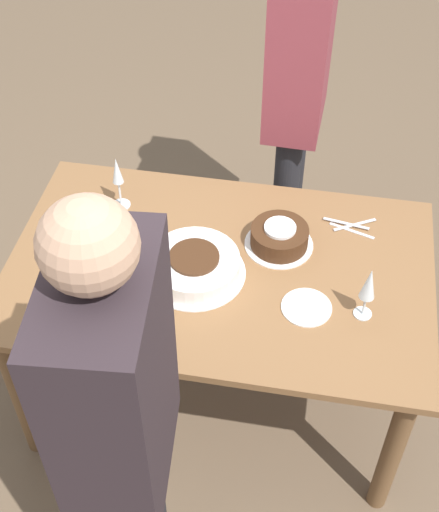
{
  "coord_description": "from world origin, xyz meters",
  "views": [
    {
      "loc": [
        -0.29,
        1.66,
        2.52
      ],
      "look_at": [
        0.0,
        0.0,
        0.79
      ],
      "focal_mm": 50.0,
      "sensor_mm": 36.0,
      "label": 1
    }
  ],
  "objects_px": {
    "cake_back_decorated": "(96,309)",
    "wine_glass_near": "(118,175)",
    "wine_glass_far": "(105,248)",
    "person_cutting": "(298,77)",
    "cake_center_white": "(194,266)",
    "person_watching": "(120,419)",
    "wine_glass_extra": "(369,286)",
    "cake_front_chocolate": "(279,237)"
  },
  "relations": [
    {
      "from": "cake_back_decorated",
      "to": "wine_glass_extra",
      "type": "xyz_separation_m",
      "value": [
        -0.84,
        -0.16,
        0.09
      ]
    },
    {
      "from": "cake_back_decorated",
      "to": "cake_front_chocolate",
      "type": "bearing_deg",
      "value": -141.17
    },
    {
      "from": "cake_back_decorated",
      "to": "wine_glass_near",
      "type": "relative_size",
      "value": 1.1
    },
    {
      "from": "person_cutting",
      "to": "wine_glass_near",
      "type": "bearing_deg",
      "value": -44.06
    },
    {
      "from": "person_cutting",
      "to": "person_watching",
      "type": "distance_m",
      "value": 1.65
    },
    {
      "from": "wine_glass_near",
      "to": "person_cutting",
      "type": "height_order",
      "value": "person_cutting"
    },
    {
      "from": "wine_glass_far",
      "to": "person_watching",
      "type": "xyz_separation_m",
      "value": [
        -0.26,
        0.7,
        0.16
      ]
    },
    {
      "from": "wine_glass_extra",
      "to": "person_cutting",
      "type": "height_order",
      "value": "person_cutting"
    },
    {
      "from": "wine_glass_near",
      "to": "person_watching",
      "type": "xyz_separation_m",
      "value": [
        -0.32,
        1.06,
        0.16
      ]
    },
    {
      "from": "cake_front_chocolate",
      "to": "person_watching",
      "type": "distance_m",
      "value": 1.03
    },
    {
      "from": "wine_glass_extra",
      "to": "person_watching",
      "type": "xyz_separation_m",
      "value": [
        0.59,
        0.69,
        0.16
      ]
    },
    {
      "from": "cake_back_decorated",
      "to": "wine_glass_extra",
      "type": "distance_m",
      "value": 0.86
    },
    {
      "from": "wine_glass_near",
      "to": "wine_glass_far",
      "type": "relative_size",
      "value": 1.11
    },
    {
      "from": "cake_center_white",
      "to": "wine_glass_extra",
      "type": "bearing_deg",
      "value": 171.77
    },
    {
      "from": "wine_glass_far",
      "to": "person_cutting",
      "type": "distance_m",
      "value": 1.08
    },
    {
      "from": "wine_glass_extra",
      "to": "person_watching",
      "type": "height_order",
      "value": "person_watching"
    },
    {
      "from": "wine_glass_near",
      "to": "wine_glass_extra",
      "type": "distance_m",
      "value": 0.98
    },
    {
      "from": "cake_center_white",
      "to": "wine_glass_near",
      "type": "bearing_deg",
      "value": -40.8
    },
    {
      "from": "cake_center_white",
      "to": "wine_glass_near",
      "type": "xyz_separation_m",
      "value": [
        0.34,
        -0.29,
        0.11
      ]
    },
    {
      "from": "wine_glass_near",
      "to": "person_watching",
      "type": "distance_m",
      "value": 1.12
    },
    {
      "from": "cake_center_white",
      "to": "wine_glass_extra",
      "type": "xyz_separation_m",
      "value": [
        -0.57,
        0.08,
        0.1
      ]
    },
    {
      "from": "wine_glass_extra",
      "to": "cake_front_chocolate",
      "type": "bearing_deg",
      "value": -41.43
    },
    {
      "from": "cake_center_white",
      "to": "cake_front_chocolate",
      "type": "distance_m",
      "value": 0.32
    },
    {
      "from": "cake_center_white",
      "to": "person_watching",
      "type": "relative_size",
      "value": 0.2
    },
    {
      "from": "wine_glass_near",
      "to": "cake_center_white",
      "type": "bearing_deg",
      "value": 139.2
    },
    {
      "from": "cake_front_chocolate",
      "to": "person_cutting",
      "type": "bearing_deg",
      "value": -88.45
    },
    {
      "from": "cake_front_chocolate",
      "to": "cake_back_decorated",
      "type": "bearing_deg",
      "value": 38.83
    },
    {
      "from": "cake_back_decorated",
      "to": "wine_glass_near",
      "type": "height_order",
      "value": "wine_glass_near"
    },
    {
      "from": "wine_glass_far",
      "to": "wine_glass_near",
      "type": "bearing_deg",
      "value": -80.72
    },
    {
      "from": "wine_glass_extra",
      "to": "person_cutting",
      "type": "relative_size",
      "value": 0.13
    },
    {
      "from": "person_watching",
      "to": "person_cutting",
      "type": "bearing_deg",
      "value": -14.47
    },
    {
      "from": "cake_front_chocolate",
      "to": "wine_glass_far",
      "type": "relative_size",
      "value": 1.23
    },
    {
      "from": "cake_center_white",
      "to": "cake_front_chocolate",
      "type": "bearing_deg",
      "value": -145.12
    },
    {
      "from": "person_cutting",
      "to": "person_watching",
      "type": "xyz_separation_m",
      "value": [
        0.27,
        1.63,
        0.03
      ]
    },
    {
      "from": "wine_glass_near",
      "to": "wine_glass_extra",
      "type": "xyz_separation_m",
      "value": [
        -0.91,
        0.38,
        -0.01
      ]
    },
    {
      "from": "wine_glass_near",
      "to": "person_cutting",
      "type": "relative_size",
      "value": 0.13
    },
    {
      "from": "cake_back_decorated",
      "to": "wine_glass_near",
      "type": "bearing_deg",
      "value": -82.66
    },
    {
      "from": "wine_glass_far",
      "to": "person_cutting",
      "type": "relative_size",
      "value": 0.12
    },
    {
      "from": "cake_back_decorated",
      "to": "cake_center_white",
      "type": "bearing_deg",
      "value": -137.66
    },
    {
      "from": "wine_glass_near",
      "to": "wine_glass_extra",
      "type": "bearing_deg",
      "value": 157.56
    },
    {
      "from": "cake_front_chocolate",
      "to": "wine_glass_near",
      "type": "relative_size",
      "value": 1.11
    },
    {
      "from": "wine_glass_near",
      "to": "person_cutting",
      "type": "xyz_separation_m",
      "value": [
        -0.59,
        -0.56,
        0.13
      ]
    }
  ]
}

